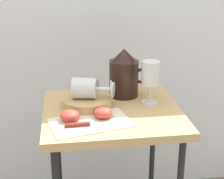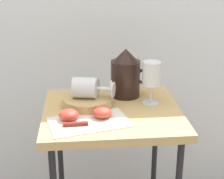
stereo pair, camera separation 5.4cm
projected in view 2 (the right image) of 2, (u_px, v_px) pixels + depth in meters
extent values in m
cube|color=white|center=(102.00, 13.00, 1.69)|extent=(2.40, 0.03, 1.96)
cube|color=tan|center=(112.00, 113.00, 1.34)|extent=(0.51, 0.47, 0.03)
cylinder|color=black|center=(61.00, 167.00, 1.62)|extent=(0.02, 0.02, 0.67)
cylinder|color=black|center=(154.00, 162.00, 1.66)|extent=(0.02, 0.02, 0.67)
cube|color=silver|center=(89.00, 122.00, 1.23)|extent=(0.30, 0.22, 0.00)
cylinder|color=tan|center=(88.00, 101.00, 1.36)|extent=(0.19, 0.19, 0.03)
cylinder|color=black|center=(125.00, 79.00, 1.44)|extent=(0.12, 0.12, 0.15)
cylinder|color=#B23819|center=(125.00, 85.00, 1.45)|extent=(0.11, 0.11, 0.08)
cone|color=black|center=(126.00, 55.00, 1.41)|extent=(0.10, 0.10, 0.05)
torus|color=black|center=(144.00, 76.00, 1.44)|extent=(0.07, 0.01, 0.07)
cylinder|color=silver|center=(150.00, 103.00, 1.39)|extent=(0.06, 0.06, 0.00)
cylinder|color=silver|center=(151.00, 94.00, 1.37)|extent=(0.01, 0.01, 0.07)
cylinder|color=silver|center=(151.00, 73.00, 1.34)|extent=(0.07, 0.07, 0.09)
cylinder|color=#B23819|center=(151.00, 78.00, 1.35)|extent=(0.06, 0.06, 0.05)
cylinder|color=silver|center=(84.00, 88.00, 1.34)|extent=(0.10, 0.09, 0.08)
cylinder|color=silver|center=(103.00, 88.00, 1.34)|extent=(0.06, 0.02, 0.01)
cylinder|color=silver|center=(111.00, 88.00, 1.33)|extent=(0.01, 0.06, 0.06)
cylinder|color=silver|center=(86.00, 88.00, 1.34)|extent=(0.11, 0.10, 0.08)
cylinder|color=silver|center=(105.00, 89.00, 1.33)|extent=(0.06, 0.03, 0.01)
cylinder|color=silver|center=(113.00, 90.00, 1.32)|extent=(0.02, 0.06, 0.06)
ellipsoid|color=#CC3D2D|center=(69.00, 115.00, 1.24)|extent=(0.07, 0.07, 0.04)
ellipsoid|color=#CC3D2D|center=(102.00, 112.00, 1.26)|extent=(0.07, 0.07, 0.04)
cube|color=silver|center=(108.00, 123.00, 1.21)|extent=(0.13, 0.02, 0.00)
cube|color=maroon|center=(76.00, 124.00, 1.20)|extent=(0.09, 0.02, 0.01)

